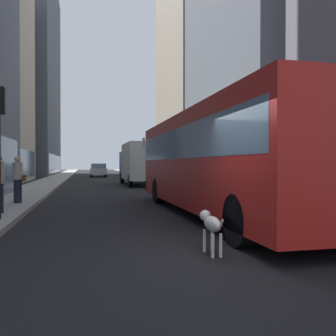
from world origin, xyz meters
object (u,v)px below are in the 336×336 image
object	(u,v)px
car_grey_wagon	(127,170)
dalmatian_dog	(211,224)
box_truck	(140,163)
pedestrian_with_handbag	(18,179)
transit_bus	(217,157)
car_yellow_taxi	(139,171)
car_silver_sedan	(98,170)

from	to	relation	value
car_grey_wagon	dalmatian_dog	xyz separation A→B (m)	(-3.41, -42.73, -0.31)
box_truck	pedestrian_with_handbag	xyz separation A→B (m)	(-6.33, -12.68, -0.65)
transit_bus	pedestrian_with_handbag	world-z (taller)	transit_bus
car_yellow_taxi	box_truck	distance (m)	11.34
car_grey_wagon	box_truck	bearing A→B (deg)	-94.15
transit_bus	pedestrian_with_handbag	bearing A→B (deg)	151.03
car_silver_sedan	box_truck	bearing A→B (deg)	-82.45
car_yellow_taxi	pedestrian_with_handbag	distance (m)	25.16
box_truck	dalmatian_dog	xyz separation A→B (m)	(-1.81, -20.67, -1.15)
pedestrian_with_handbag	car_yellow_taxi	bearing A→B (deg)	71.63
car_grey_wagon	transit_bus	bearing A→B (deg)	-92.40
car_silver_sedan	car_grey_wagon	bearing A→B (deg)	44.54
car_grey_wagon	pedestrian_with_handbag	distance (m)	35.62
car_silver_sedan	dalmatian_dog	bearing A→B (deg)	-89.13
car_silver_sedan	dalmatian_dog	distance (m)	38.80
car_grey_wagon	car_silver_sedan	bearing A→B (deg)	-135.46
dalmatian_dog	pedestrian_with_handbag	distance (m)	9.20
car_silver_sedan	pedestrian_with_handbag	size ratio (longest dim) A/B	2.69
car_grey_wagon	pedestrian_with_handbag	xyz separation A→B (m)	(-7.93, -34.73, 0.19)
car_grey_wagon	car_yellow_taxi	world-z (taller)	same
car_grey_wagon	box_truck	world-z (taller)	box_truck
car_yellow_taxi	pedestrian_with_handbag	xyz separation A→B (m)	(-7.93, -23.87, 0.19)
transit_bus	dalmatian_dog	size ratio (longest dim) A/B	11.98
transit_bus	pedestrian_with_handbag	size ratio (longest dim) A/B	6.82
car_silver_sedan	car_grey_wagon	distance (m)	5.61
car_grey_wagon	pedestrian_with_handbag	world-z (taller)	pedestrian_with_handbag
car_yellow_taxi	box_truck	bearing A→B (deg)	-98.13
pedestrian_with_handbag	car_grey_wagon	bearing A→B (deg)	77.15
car_silver_sedan	pedestrian_with_handbag	world-z (taller)	pedestrian_with_handbag
car_silver_sedan	car_yellow_taxi	size ratio (longest dim) A/B	1.13
transit_bus	car_grey_wagon	distance (m)	38.28
car_grey_wagon	box_truck	xyz separation A→B (m)	(-1.60, -22.05, 0.85)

